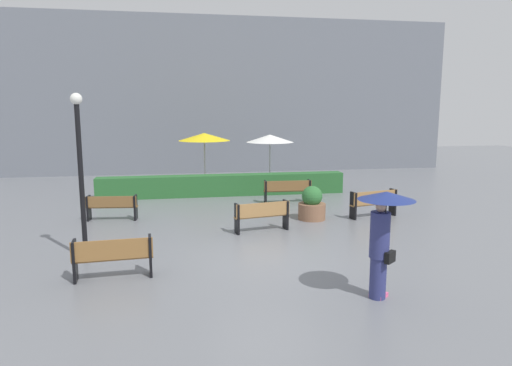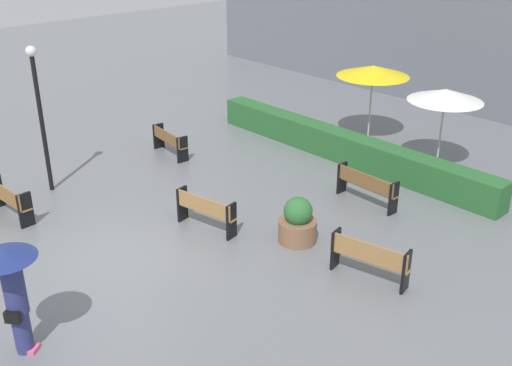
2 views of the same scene
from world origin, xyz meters
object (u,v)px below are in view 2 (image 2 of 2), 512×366
at_px(bench_back_row, 366,185).
at_px(patio_umbrella_white, 446,95).
at_px(bench_near_left, 8,198).
at_px(bench_mid_center, 205,210).
at_px(patio_umbrella_yellow, 373,71).
at_px(lamp_post, 39,105).
at_px(bench_far_right, 369,257).
at_px(pedestrian_with_umbrella, 12,284).
at_px(planter_pot, 298,223).
at_px(bench_far_left, 169,141).

bearing_deg(bench_back_row, patio_umbrella_white, 89.93).
bearing_deg(bench_near_left, patio_umbrella_white, 62.13).
xyz_separation_m(bench_mid_center, patio_umbrella_yellow, (-1.20, 8.02, 1.84)).
relative_size(bench_mid_center, lamp_post, 0.43).
relative_size(bench_mid_center, patio_umbrella_yellow, 0.67).
bearing_deg(patio_umbrella_yellow, bench_near_left, -103.50).
bearing_deg(patio_umbrella_white, patio_umbrella_yellow, 170.23).
xyz_separation_m(bench_mid_center, patio_umbrella_white, (1.78, 7.51, 1.76)).
distance_m(bench_near_left, bench_mid_center, 5.08).
height_order(bench_near_left, lamp_post, lamp_post).
height_order(bench_far_right, pedestrian_with_umbrella, pedestrian_with_umbrella).
bearing_deg(bench_back_row, planter_pot, -86.92).
height_order(bench_near_left, bench_far_right, bench_far_right).
height_order(bench_far_left, lamp_post, lamp_post).
relative_size(lamp_post, patio_umbrella_yellow, 1.58).
distance_m(bench_back_row, lamp_post, 8.92).
bearing_deg(bench_back_row, pedestrian_with_umbrella, -92.66).
bearing_deg(bench_mid_center, lamp_post, -160.16).
distance_m(bench_near_left, planter_pot, 7.36).
relative_size(bench_near_left, planter_pot, 1.51).
height_order(pedestrian_with_umbrella, patio_umbrella_yellow, patio_umbrella_yellow).
distance_m(bench_far_left, bench_mid_center, 5.16).
height_order(bench_mid_center, patio_umbrella_white, patio_umbrella_white).
relative_size(bench_far_left, patio_umbrella_white, 0.67).
bearing_deg(patio_umbrella_white, bench_back_row, -90.07).
height_order(bench_far_right, bench_back_row, bench_far_right).
height_order(bench_far_left, pedestrian_with_umbrella, pedestrian_with_umbrella).
xyz_separation_m(pedestrian_with_umbrella, planter_pot, (0.58, 6.46, -0.95)).
relative_size(patio_umbrella_yellow, patio_umbrella_white, 1.03).
distance_m(bench_mid_center, lamp_post, 5.42).
distance_m(bench_near_left, patio_umbrella_yellow, 11.73).
bearing_deg(bench_far_left, patio_umbrella_yellow, 59.23).
bearing_deg(patio_umbrella_yellow, planter_pot, -65.24).
distance_m(pedestrian_with_umbrella, planter_pot, 6.56).
xyz_separation_m(bench_far_right, planter_pot, (-2.16, 0.10, -0.06)).
bearing_deg(lamp_post, planter_pot, 23.89).
xyz_separation_m(bench_near_left, pedestrian_with_umbrella, (5.25, -1.98, 0.90)).
height_order(pedestrian_with_umbrella, patio_umbrella_white, patio_umbrella_white).
height_order(planter_pot, patio_umbrella_white, patio_umbrella_white).
bearing_deg(bench_back_row, bench_near_left, -128.01).
bearing_deg(patio_umbrella_white, pedestrian_with_umbrella, -91.96).
bearing_deg(bench_far_right, bench_near_left, -151.27).
bearing_deg(bench_far_left, planter_pot, -8.64).
bearing_deg(patio_umbrella_yellow, patio_umbrella_white, -9.77).
xyz_separation_m(bench_far_left, lamp_post, (-0.12, -3.96, 1.97)).
bearing_deg(bench_near_left, planter_pot, 37.57).
height_order(lamp_post, patio_umbrella_white, lamp_post).
height_order(bench_far_right, bench_far_left, bench_far_right).
bearing_deg(bench_far_left, bench_far_right, -7.20).
bearing_deg(lamp_post, bench_near_left, -60.56).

